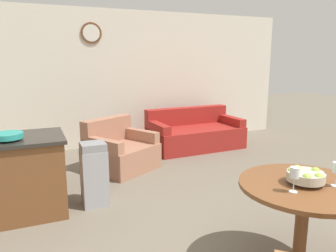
{
  "coord_description": "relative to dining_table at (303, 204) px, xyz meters",
  "views": [
    {
      "loc": [
        -1.47,
        -1.1,
        1.76
      ],
      "look_at": [
        0.02,
        2.4,
        0.97
      ],
      "focal_mm": 35.0,
      "sensor_mm": 36.0,
      "label": 1
    }
  ],
  "objects": [
    {
      "name": "wine_glass_left",
      "position": [
        -0.21,
        -0.08,
        0.32
      ],
      "size": [
        0.07,
        0.07,
        0.2
      ],
      "color": "silver",
      "rests_on": "dining_table"
    },
    {
      "name": "trash_bin",
      "position": [
        -1.33,
        1.96,
        -0.21
      ],
      "size": [
        0.3,
        0.28,
        0.78
      ],
      "color": "#9E9EA3",
      "rests_on": "ground_plane"
    },
    {
      "name": "teal_bowl",
      "position": [
        -2.22,
        1.92,
        0.36
      ],
      "size": [
        0.32,
        0.32,
        0.08
      ],
      "color": "teal",
      "rests_on": "kitchen_island"
    },
    {
      "name": "dining_table",
      "position": [
        0.0,
        0.0,
        0.0
      ],
      "size": [
        1.04,
        1.04,
        0.77
      ],
      "color": "brown",
      "rests_on": "ground_plane"
    },
    {
      "name": "kitchen_island",
      "position": [
        -2.3,
        2.04,
        -0.14
      ],
      "size": [
        1.31,
        0.78,
        0.91
      ],
      "color": "brown",
      "rests_on": "ground_plane"
    },
    {
      "name": "armchair",
      "position": [
        -0.7,
        3.14,
        -0.32
      ],
      "size": [
        1.25,
        1.22,
        0.8
      ],
      "rotation": [
        0.0,
        0.0,
        0.51
      ],
      "color": "#A87056",
      "rests_on": "ground_plane"
    },
    {
      "name": "couch",
      "position": [
        1.01,
        3.82,
        -0.32
      ],
      "size": [
        1.83,
        1.01,
        0.77
      ],
      "rotation": [
        0.0,
        0.0,
        0.03
      ],
      "color": "maroon",
      "rests_on": "ground_plane"
    },
    {
      "name": "fruit_bowl",
      "position": [
        -0.0,
        0.0,
        0.24
      ],
      "size": [
        0.3,
        0.3,
        0.13
      ],
      "color": "#B7B29E",
      "rests_on": "dining_table"
    },
    {
      "name": "wall_back",
      "position": [
        -0.51,
        4.66,
        0.76
      ],
      "size": [
        8.0,
        0.09,
        2.7
      ],
      "color": "silver",
      "rests_on": "ground_plane"
    }
  ]
}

